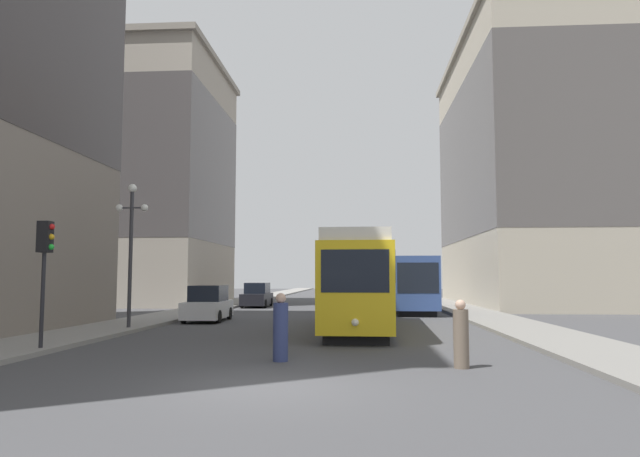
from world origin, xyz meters
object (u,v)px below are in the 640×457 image
at_px(parked_car_left_near, 257,296).
at_px(pedestrian_crossing_near, 281,329).
at_px(parked_car_left_mid, 208,305).
at_px(transit_bus, 409,282).
at_px(lamp_post_left_near, 131,234).
at_px(streetcar, 361,280).
at_px(traffic_light_near_left, 45,250).
at_px(pedestrian_crossing_far, 461,336).

bearing_deg(parked_car_left_near, pedestrian_crossing_near, -79.20).
relative_size(parked_car_left_near, parked_car_left_mid, 1.12).
xyz_separation_m(transit_bus, parked_car_left_mid, (-11.03, -9.20, -1.10)).
distance_m(parked_car_left_near, pedestrian_crossing_near, 28.28).
distance_m(parked_car_left_near, lamp_post_left_near, 19.92).
xyz_separation_m(streetcar, parked_car_left_near, (-7.84, 18.38, -1.26)).
xyz_separation_m(streetcar, traffic_light_near_left, (-9.52, -8.14, 0.96)).
bearing_deg(transit_bus, traffic_light_near_left, -120.35).
distance_m(streetcar, parked_car_left_mid, 9.03).
bearing_deg(streetcar, parked_car_left_mid, 153.36).
height_order(parked_car_left_near, pedestrian_crossing_far, parked_car_left_near).
xyz_separation_m(pedestrian_crossing_far, traffic_light_near_left, (-11.95, 2.04, 2.28)).
xyz_separation_m(pedestrian_crossing_near, lamp_post_left_near, (-7.55, 8.15, 3.24)).
height_order(parked_car_left_near, traffic_light_near_left, traffic_light_near_left).
bearing_deg(pedestrian_crossing_near, parked_car_left_near, -15.47).
relative_size(pedestrian_crossing_near, pedestrian_crossing_far, 1.08).
relative_size(transit_bus, pedestrian_crossing_far, 7.00).
bearing_deg(streetcar, transit_bus, 78.79).
relative_size(pedestrian_crossing_near, lamp_post_left_near, 0.30).
distance_m(parked_car_left_near, parked_car_left_mid, 14.08).
relative_size(parked_car_left_near, pedestrian_crossing_near, 2.68).
distance_m(parked_car_left_mid, lamp_post_left_near, 6.65).
distance_m(pedestrian_crossing_far, traffic_light_near_left, 12.34).
bearing_deg(streetcar, pedestrian_crossing_far, -74.52).
distance_m(pedestrian_crossing_near, pedestrian_crossing_far, 4.70).
height_order(transit_bus, lamp_post_left_near, lamp_post_left_near).
xyz_separation_m(transit_bus, parked_car_left_near, (-11.03, 4.89, -1.10)).
bearing_deg(parked_car_left_near, parked_car_left_mid, -90.72).
xyz_separation_m(streetcar, parked_car_left_mid, (-7.84, 4.30, -1.26)).
bearing_deg(pedestrian_crossing_far, parked_car_left_mid, -68.40).
relative_size(pedestrian_crossing_far, traffic_light_near_left, 0.45).
distance_m(transit_bus, pedestrian_crossing_far, 23.72).
height_order(streetcar, pedestrian_crossing_near, streetcar).
bearing_deg(transit_bus, pedestrian_crossing_far, -91.75).
bearing_deg(streetcar, traffic_light_near_left, -137.40).
relative_size(transit_bus, traffic_light_near_left, 3.12).
bearing_deg(lamp_post_left_near, pedestrian_crossing_near, -47.19).
height_order(streetcar, transit_bus, streetcar).
bearing_deg(traffic_light_near_left, parked_car_left_mid, 82.30).
height_order(pedestrian_crossing_near, lamp_post_left_near, lamp_post_left_near).
bearing_deg(transit_bus, lamp_post_left_near, -131.30).
bearing_deg(transit_bus, streetcar, -103.21).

